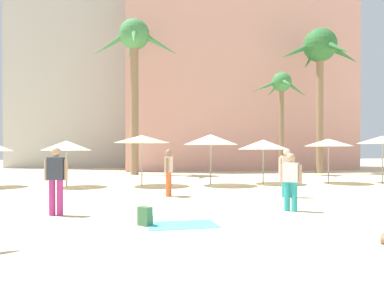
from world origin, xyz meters
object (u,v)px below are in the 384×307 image
at_px(cafe_umbrella_3, 67,146).
at_px(backpack, 145,217).
at_px(palm_tree_right, 134,50).
at_px(cafe_umbrella_2, 263,145).
at_px(cafe_umbrella_7, 382,140).
at_px(person_far_left, 287,171).
at_px(cafe_umbrella_1, 211,140).
at_px(beach_towel, 182,225).
at_px(palm_tree_left, 320,54).
at_px(cafe_umbrella_0, 142,139).
at_px(cafe_umbrella_6, 328,143).
at_px(person_mid_right, 169,171).
at_px(person_near_left, 56,178).
at_px(person_near_right, 291,180).
at_px(palm_tree_far_left, 281,90).

height_order(cafe_umbrella_3, backpack, cafe_umbrella_3).
relative_size(palm_tree_right, cafe_umbrella_2, 4.16).
xyz_separation_m(cafe_umbrella_7, person_far_left, (-7.01, -4.58, -1.25)).
xyz_separation_m(cafe_umbrella_1, beach_towel, (-2.37, -8.91, -2.17)).
distance_m(palm_tree_left, cafe_umbrella_0, 16.29).
distance_m(cafe_umbrella_6, backpack, 13.16).
height_order(person_mid_right, person_near_left, person_near_left).
distance_m(backpack, person_near_right, 4.23).
bearing_deg(backpack, palm_tree_left, 8.11).
relative_size(palm_tree_right, cafe_umbrella_3, 4.70).
bearing_deg(beach_towel, backpack, 175.33).
xyz_separation_m(cafe_umbrella_3, backpack, (3.45, -9.00, -1.68)).
height_order(cafe_umbrella_2, cafe_umbrella_6, cafe_umbrella_6).
height_order(cafe_umbrella_3, person_near_left, cafe_umbrella_3).
relative_size(cafe_umbrella_7, beach_towel, 1.59).
bearing_deg(beach_towel, person_near_right, 24.14).
bearing_deg(palm_tree_left, cafe_umbrella_3, -154.74).
bearing_deg(person_far_left, cafe_umbrella_3, -122.23).
distance_m(cafe_umbrella_1, person_near_right, 7.65).
distance_m(backpack, person_far_left, 6.55).
relative_size(backpack, person_far_left, 0.24).
distance_m(person_far_left, person_near_right, 3.00).
bearing_deg(cafe_umbrella_7, cafe_umbrella_0, 178.42).
relative_size(palm_tree_left, person_far_left, 6.08).
xyz_separation_m(cafe_umbrella_3, person_mid_right, (4.34, -4.00, -0.95)).
xyz_separation_m(palm_tree_right, beach_towel, (1.36, -16.93, -8.46)).
xyz_separation_m(palm_tree_right, person_near_right, (4.51, -15.52, -7.60)).
relative_size(palm_tree_left, palm_tree_right, 0.99).
distance_m(cafe_umbrella_7, person_near_left, 16.01).
bearing_deg(palm_tree_right, backpack, -88.14).
bearing_deg(cafe_umbrella_2, person_near_left, -136.81).
distance_m(palm_tree_far_left, person_near_left, 18.88).
bearing_deg(cafe_umbrella_6, cafe_umbrella_2, 177.21).
xyz_separation_m(cafe_umbrella_1, person_mid_right, (-2.29, -3.84, -1.25)).
bearing_deg(beach_towel, cafe_umbrella_1, 75.07).
xyz_separation_m(palm_tree_far_left, person_mid_right, (-8.54, -10.62, -4.84)).
bearing_deg(cafe_umbrella_7, person_far_left, -146.83).
bearing_deg(beach_towel, cafe_umbrella_2, 61.24).
distance_m(cafe_umbrella_3, beach_towel, 10.19).
bearing_deg(palm_tree_right, cafe_umbrella_2, -49.52).
bearing_deg(cafe_umbrella_1, backpack, -109.81).
relative_size(person_far_left, person_near_left, 0.99).
bearing_deg(palm_tree_far_left, cafe_umbrella_1, -132.68).
relative_size(cafe_umbrella_0, backpack, 6.23).
bearing_deg(palm_tree_far_left, cafe_umbrella_0, -145.38).
xyz_separation_m(beach_towel, person_mid_right, (0.08, 5.07, 0.92)).
xyz_separation_m(person_mid_right, person_near_left, (-3.14, -3.42, 0.03)).
bearing_deg(cafe_umbrella_6, cafe_umbrella_1, -177.56).
bearing_deg(cafe_umbrella_2, person_far_left, -100.14).
bearing_deg(palm_tree_right, cafe_umbrella_0, -86.40).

